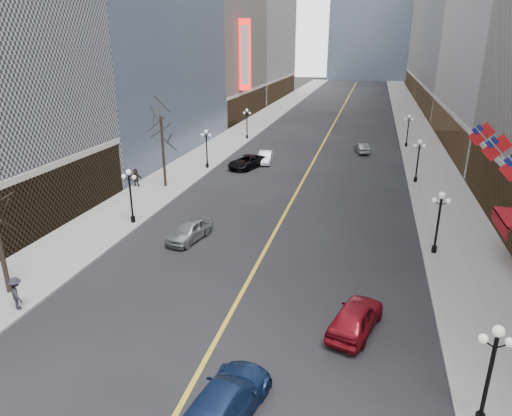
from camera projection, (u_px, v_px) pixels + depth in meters
The scene contains 23 objects.
sidewalk_east at pixel (420, 142), 68.39m from camera, with size 6.00×230.00×0.15m, color gray.
sidewalk_west at pixel (241, 133), 74.84m from camera, with size 6.00×230.00×0.15m, color gray.
lane_line at pixel (332, 127), 80.74m from camera, with size 0.25×200.00×0.02m, color gold.
streetlamp_east_0 at pixel (491, 366), 16.94m from camera, with size 1.26×0.44×4.52m.
streetlamp_east_1 at pixel (439, 216), 31.51m from camera, with size 1.26×0.44×4.52m.
streetlamp_east_2 at pixel (418, 156), 47.90m from camera, with size 1.26×0.44×4.52m.
streetlamp_east_3 at pixel (408, 127), 64.29m from camera, with size 1.26×0.44×4.52m.
streetlamp_west_1 at pixel (130, 191), 36.94m from camera, with size 1.26×0.44×4.52m.
streetlamp_west_2 at pixel (207, 145), 53.33m from camera, with size 1.26×0.44×4.52m.
streetlamp_west_3 at pixel (247, 120), 69.72m from camera, with size 1.26×0.44×4.52m.
flag_4 at pixel (499, 150), 31.01m from camera, with size 2.87×0.12×2.87m.
flag_5 at pixel (484, 137), 35.57m from camera, with size 2.87×0.12×2.87m.
awning_c at pixel (508, 219), 30.46m from camera, with size 1.40×4.00×0.93m.
theatre_marquee at pixel (245, 55), 80.28m from camera, with size 2.00×0.55×12.00m.
tree_west_far at pixel (161, 127), 45.29m from camera, with size 3.60×3.60×7.92m.
car_nb_near at pixel (190, 230), 34.60m from camera, with size 1.83×4.56×1.55m, color #9CA0A4.
car_nb_mid at pixel (265, 157), 56.75m from camera, with size 1.55×4.44×1.46m, color silver.
car_nb_far at pixel (247, 162), 54.45m from camera, with size 2.54×5.50×1.53m, color black.
car_sb_near at pixel (225, 402), 18.07m from camera, with size 2.29×5.64×1.64m, color navy.
car_sb_mid at pixel (356, 317), 23.62m from camera, with size 1.93×4.79×1.63m, color maroon.
car_sb_far at pixel (362, 148), 61.77m from camera, with size 1.41×4.05×1.34m, color #505758.
ped_west_walk at pixel (17, 293), 25.29m from camera, with size 1.25×0.51×1.93m, color #21222A.
ped_west_far at pixel (136, 177), 47.01m from camera, with size 1.71×0.49×1.84m, color black.
Camera 1 is at (6.72, -1.61, 14.26)m, focal length 32.00 mm.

